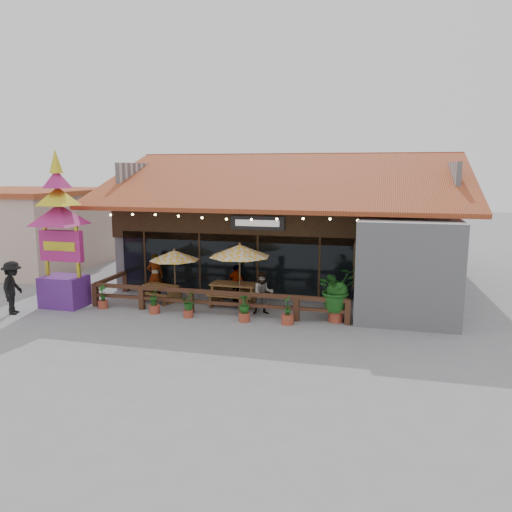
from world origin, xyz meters
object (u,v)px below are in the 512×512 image
(umbrella_left, at_px, (174,255))
(umbrella_right, at_px, (240,251))
(picnic_table_right, at_px, (234,290))
(tropical_plant, at_px, (337,290))
(pedestrian, at_px, (13,288))
(thai_sign_tower, at_px, (59,219))
(picnic_table_left, at_px, (161,290))

(umbrella_left, height_order, umbrella_right, umbrella_right)
(picnic_table_right, distance_m, tropical_plant, 4.31)
(umbrella_left, height_order, pedestrian, umbrella_left)
(umbrella_right, relative_size, thai_sign_tower, 0.45)
(umbrella_right, bearing_deg, picnic_table_right, 140.45)
(tropical_plant, height_order, pedestrian, tropical_plant)
(tropical_plant, bearing_deg, picnic_table_left, 172.02)
(umbrella_right, bearing_deg, pedestrian, -159.58)
(picnic_table_right, bearing_deg, picnic_table_left, -176.54)
(umbrella_left, xyz_separation_m, thai_sign_tower, (-3.90, -1.78, 1.55))
(umbrella_right, xyz_separation_m, thai_sign_tower, (-6.70, -1.57, 1.22))
(umbrella_left, distance_m, picnic_table_right, 2.82)
(pedestrian, bearing_deg, umbrella_left, -77.59)
(pedestrian, bearing_deg, picnic_table_right, -86.57)
(thai_sign_tower, bearing_deg, tropical_plant, 3.38)
(picnic_table_right, relative_size, tropical_plant, 0.95)
(picnic_table_left, distance_m, picnic_table_right, 3.09)
(umbrella_left, height_order, thai_sign_tower, thai_sign_tower)
(picnic_table_left, bearing_deg, thai_sign_tower, -153.98)
(umbrella_right, height_order, picnic_table_left, umbrella_right)
(picnic_table_right, height_order, pedestrian, pedestrian)
(picnic_table_right, xyz_separation_m, pedestrian, (-7.61, -3.18, 0.40))
(thai_sign_tower, distance_m, pedestrian, 3.05)
(picnic_table_left, xyz_separation_m, pedestrian, (-4.53, -3.00, 0.54))
(umbrella_right, distance_m, picnic_table_right, 1.67)
(tropical_plant, bearing_deg, picnic_table_right, 163.80)
(tropical_plant, bearing_deg, umbrella_right, 165.99)
(tropical_plant, bearing_deg, pedestrian, -170.36)
(umbrella_right, distance_m, tropical_plant, 4.08)
(picnic_table_left, height_order, pedestrian, pedestrian)
(umbrella_left, xyz_separation_m, picnic_table_right, (2.51, 0.03, -1.30))
(umbrella_left, relative_size, pedestrian, 1.23)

